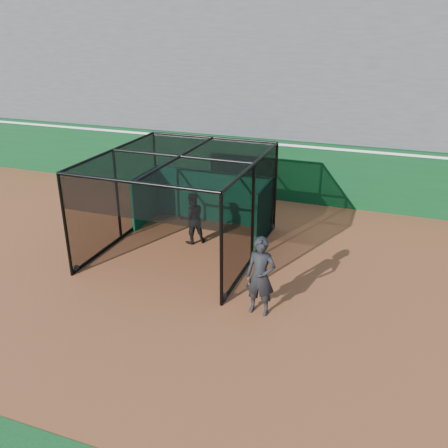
% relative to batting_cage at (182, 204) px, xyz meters
% --- Properties ---
extents(ground, '(120.00, 120.00, 0.00)m').
position_rel_batting_cage_xyz_m(ground, '(1.05, -2.71, -1.54)').
color(ground, brown).
rests_on(ground, ground).
extents(outfield_wall, '(50.00, 0.50, 2.50)m').
position_rel_batting_cage_xyz_m(outfield_wall, '(1.05, 5.79, -0.25)').
color(outfield_wall, '#0A3A18').
rests_on(outfield_wall, ground).
extents(grandstand, '(50.00, 7.85, 8.95)m').
position_rel_batting_cage_xyz_m(grandstand, '(1.05, 9.57, 2.93)').
color(grandstand, '#4C4C4F').
rests_on(grandstand, ground).
extents(batting_cage, '(4.74, 5.49, 3.09)m').
position_rel_batting_cage_xyz_m(batting_cage, '(0.00, 0.00, 0.00)').
color(batting_cage, black).
rests_on(batting_cage, ground).
extents(batter, '(1.07, 1.05, 1.74)m').
position_rel_batting_cage_xyz_m(batter, '(0.08, 0.57, -0.67)').
color(batter, black).
rests_on(batter, ground).
extents(on_deck_player, '(0.77, 0.52, 2.07)m').
position_rel_batting_cage_xyz_m(on_deck_player, '(3.35, -2.70, -0.51)').
color(on_deck_player, black).
rests_on(on_deck_player, ground).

